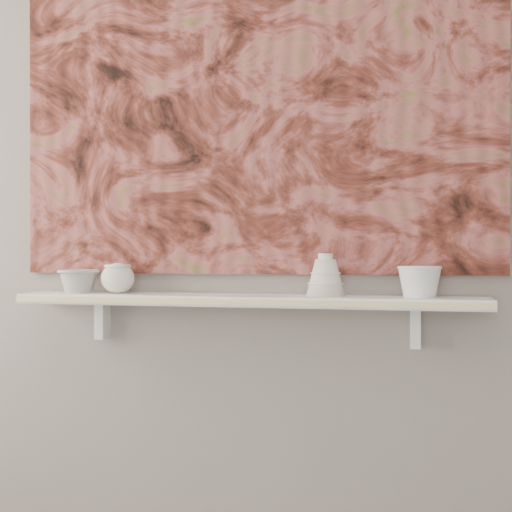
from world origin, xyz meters
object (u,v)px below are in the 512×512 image
(bowl_grey, at_px, (79,281))
(cup_cream, at_px, (118,278))
(painting, at_px, (252,95))
(shelf, at_px, (246,300))
(bowl_white, at_px, (420,282))
(bell_vessel, at_px, (326,275))

(bowl_grey, bearing_deg, cup_cream, 0.00)
(painting, bearing_deg, bowl_grey, -171.53)
(painting, height_order, cup_cream, painting)
(shelf, xyz_separation_m, bowl_white, (0.50, 0.00, 0.06))
(shelf, xyz_separation_m, bell_vessel, (0.24, 0.00, 0.08))
(shelf, bearing_deg, bell_vessel, 0.00)
(cup_cream, bearing_deg, shelf, 0.00)
(shelf, bearing_deg, bowl_white, 0.00)
(cup_cream, distance_m, bell_vessel, 0.65)
(bowl_white, bearing_deg, bell_vessel, 180.00)
(bowl_grey, xyz_separation_m, bell_vessel, (0.78, 0.00, 0.02))
(painting, distance_m, cup_cream, 0.70)
(bowl_grey, height_order, bowl_white, bowl_white)
(shelf, distance_m, bowl_white, 0.51)
(painting, relative_size, cup_cream, 14.68)
(bowl_white, bearing_deg, cup_cream, 180.00)
(shelf, height_order, cup_cream, cup_cream)
(painting, relative_size, bowl_white, 12.10)
(shelf, distance_m, bell_vessel, 0.25)
(bell_vessel, bearing_deg, painting, 161.27)
(painting, xyz_separation_m, cup_cream, (-0.41, -0.08, -0.56))
(bowl_grey, bearing_deg, bowl_white, 0.00)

